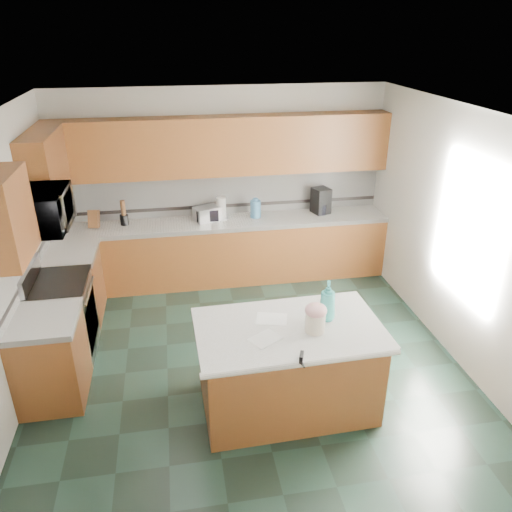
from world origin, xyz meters
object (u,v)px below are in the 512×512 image
object	(u,v)px
coffee_maker	(321,201)
soap_bottle_island	(328,301)
knife_block	(94,219)
island_top	(289,330)
treat_jar	(315,322)
island_base	(288,370)
toaster_oven	(207,214)

from	to	relation	value
coffee_maker	soap_bottle_island	bearing A→B (deg)	-122.23
soap_bottle_island	knife_block	world-z (taller)	soap_bottle_island
island_top	coffee_maker	distance (m)	3.09
treat_jar	knife_block	size ratio (longest dim) A/B	0.78
island_top	coffee_maker	size ratio (longest dim) A/B	4.63
island_base	knife_block	distance (m)	3.54
island_top	knife_block	bearing A→B (deg)	124.20
toaster_oven	coffee_maker	size ratio (longest dim) A/B	0.93
island_top	knife_block	distance (m)	3.49
treat_jar	coffee_maker	bearing A→B (deg)	91.75
soap_bottle_island	treat_jar	bearing A→B (deg)	-114.76
island_base	island_top	size ratio (longest dim) A/B	0.94
island_base	island_top	distance (m)	0.46
island_base	treat_jar	world-z (taller)	treat_jar
island_base	island_top	world-z (taller)	island_top
island_base	soap_bottle_island	world-z (taller)	soap_bottle_island
treat_jar	coffee_maker	distance (m)	3.11
island_top	treat_jar	world-z (taller)	treat_jar
island_top	treat_jar	bearing A→B (deg)	-27.80
island_top	treat_jar	distance (m)	0.27
island_top	treat_jar	size ratio (longest dim) A/B	9.11
island_top	knife_block	size ratio (longest dim) A/B	7.10
island_base	toaster_oven	world-z (taller)	toaster_oven
treat_jar	knife_block	xyz separation A→B (m)	(-2.25, 2.94, 0.03)
knife_block	coffee_maker	size ratio (longest dim) A/B	0.65
island_base	coffee_maker	distance (m)	3.16
knife_block	coffee_maker	distance (m)	3.18
soap_bottle_island	island_base	bearing A→B (deg)	-151.08
treat_jar	toaster_oven	xyz separation A→B (m)	(-0.72, 2.94, 0.01)
soap_bottle_island	toaster_oven	size ratio (longest dim) A/B	1.15
knife_block	toaster_oven	world-z (taller)	knife_block
island_top	coffee_maker	xyz separation A→B (m)	(1.14, 2.86, 0.21)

